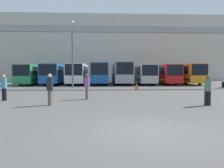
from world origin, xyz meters
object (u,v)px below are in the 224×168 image
at_px(bus_slot_4, 121,72).
at_px(bus_slot_3, 100,72).
at_px(bus_slot_5, 143,73).
at_px(pedestrian_mid_left, 87,86).
at_px(pedestrian_near_left, 4,87).
at_px(bus_slot_6, 163,73).
at_px(lamp_post, 72,51).
at_px(bus_slot_2, 78,73).
at_px(traffic_cone, 137,87).
at_px(pedestrian_mid_right, 50,89).
at_px(pedestrian_far_center, 208,89).
at_px(bus_slot_0, 35,73).
at_px(bus_slot_7, 185,73).
at_px(bus_slot_1, 57,73).

bearing_deg(bus_slot_4, bus_slot_3, -178.43).
xyz_separation_m(bus_slot_5, pedestrian_mid_left, (-7.57, -19.59, -0.80)).
bearing_deg(pedestrian_near_left, bus_slot_3, -87.65).
distance_m(bus_slot_6, lamp_post, 16.05).
distance_m(bus_slot_3, bus_slot_4, 3.44).
distance_m(bus_slot_4, bus_slot_5, 3.45).
relative_size(bus_slot_4, bus_slot_5, 1.05).
height_order(bus_slot_2, traffic_cone, bus_slot_2).
distance_m(pedestrian_mid_right, pedestrian_far_center, 8.82).
relative_size(bus_slot_5, pedestrian_far_center, 6.24).
distance_m(bus_slot_4, traffic_cone, 12.01).
bearing_deg(bus_slot_5, pedestrian_mid_left, -111.14).
height_order(bus_slot_0, pedestrian_mid_left, bus_slot_0).
bearing_deg(bus_slot_0, bus_slot_2, -5.06).
xyz_separation_m(bus_slot_0, bus_slot_7, (24.06, -0.74, 0.08)).
height_order(bus_slot_2, bus_slot_6, bus_slot_2).
xyz_separation_m(bus_slot_5, pedestrian_near_left, (-12.95, -19.99, -0.83)).
distance_m(bus_slot_4, pedestrian_near_left, 22.42).
distance_m(bus_slot_1, bus_slot_2, 3.54).
relative_size(bus_slot_0, pedestrian_mid_left, 6.92).
bearing_deg(bus_slot_2, bus_slot_1, 166.12).
bearing_deg(bus_slot_7, pedestrian_mid_left, -126.40).
height_order(bus_slot_6, pedestrian_mid_right, bus_slot_6).
bearing_deg(bus_slot_7, bus_slot_2, 179.57).
bearing_deg(bus_slot_3, bus_slot_6, 2.22).
height_order(bus_slot_4, bus_slot_7, bus_slot_4).
distance_m(bus_slot_1, pedestrian_far_center, 27.12).
height_order(bus_slot_0, bus_slot_4, bus_slot_4).
relative_size(bus_slot_6, pedestrian_mid_right, 6.62).
distance_m(bus_slot_6, pedestrian_near_left, 26.32).
height_order(bus_slot_3, pedestrian_near_left, bus_slot_3).
distance_m(bus_slot_3, pedestrian_near_left, 21.09).
xyz_separation_m(bus_slot_6, traffic_cone, (-6.27, -12.20, -1.38)).
xyz_separation_m(bus_slot_3, traffic_cone, (4.04, -11.80, -1.51)).
bearing_deg(bus_slot_5, bus_slot_7, 0.04).
height_order(bus_slot_3, bus_slot_7, bus_slot_3).
bearing_deg(bus_slot_0, lamp_post, -49.62).
relative_size(bus_slot_2, pedestrian_mid_left, 6.22).
height_order(bus_slot_0, bus_slot_6, bus_slot_6).
bearing_deg(bus_slot_5, lamp_post, -143.26).
bearing_deg(bus_slot_3, bus_slot_5, -1.52).
height_order(bus_slot_6, pedestrian_far_center, bus_slot_6).
xyz_separation_m(bus_slot_1, lamp_post, (3.62, -8.54, 2.66)).
xyz_separation_m(bus_slot_0, bus_slot_4, (13.75, -0.47, 0.21)).
bearing_deg(bus_slot_3, bus_slot_0, 176.89).
bearing_deg(pedestrian_mid_left, bus_slot_3, -178.75).
bearing_deg(pedestrian_far_center, bus_slot_2, -33.76).
bearing_deg(pedestrian_mid_left, traffic_cone, 152.57).
distance_m(pedestrian_mid_right, traffic_cone, 12.52).
distance_m(bus_slot_0, pedestrian_mid_right, 24.24).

